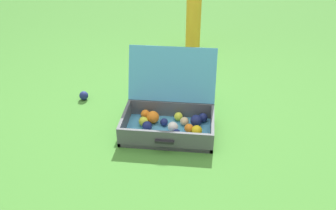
% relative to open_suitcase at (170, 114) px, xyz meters
% --- Properties ---
extents(ground_plane, '(16.00, 16.00, 0.00)m').
position_rel_open_suitcase_xyz_m(ground_plane, '(-0.08, -0.10, -0.10)').
color(ground_plane, '#3D7A2D').
extents(open_suitcase, '(0.56, 0.51, 0.47)m').
position_rel_open_suitcase_xyz_m(open_suitcase, '(0.00, 0.00, 0.00)').
color(open_suitcase, '#4799C6').
rests_on(open_suitcase, ground).
extents(stray_ball_on_grass, '(0.06, 0.06, 0.06)m').
position_rel_open_suitcase_xyz_m(stray_ball_on_grass, '(-0.66, 0.29, -0.07)').
color(stray_ball_on_grass, navy).
rests_on(stray_ball_on_grass, ground).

